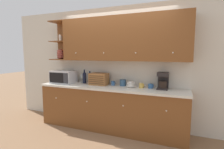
% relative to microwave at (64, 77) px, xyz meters
% --- Properties ---
extents(ground_plane, '(24.00, 24.00, 0.00)m').
position_rel_microwave_xyz_m(ground_plane, '(1.18, 0.31, -1.06)').
color(ground_plane, '#896647').
extents(wall_back, '(5.49, 0.06, 2.60)m').
position_rel_microwave_xyz_m(wall_back, '(1.18, 0.34, 0.24)').
color(wall_back, beige).
rests_on(wall_back, ground_plane).
extents(counter_unit, '(3.11, 0.64, 0.92)m').
position_rel_microwave_xyz_m(counter_unit, '(1.18, 0.00, -0.60)').
color(counter_unit, brown).
rests_on(counter_unit, ground_plane).
extents(backsplash_panel, '(3.09, 0.01, 0.53)m').
position_rel_microwave_xyz_m(backsplash_panel, '(1.18, 0.30, 0.12)').
color(backsplash_panel, silver).
rests_on(backsplash_panel, counter_unit).
extents(upper_cabinets, '(3.09, 0.38, 0.89)m').
position_rel_microwave_xyz_m(upper_cabinets, '(1.34, 0.13, 0.83)').
color(upper_cabinets, brown).
rests_on(upper_cabinets, backsplash_panel).
extents(microwave, '(0.54, 0.37, 0.28)m').
position_rel_microwave_xyz_m(microwave, '(0.00, 0.00, 0.00)').
color(microwave, silver).
rests_on(microwave, counter_unit).
extents(wine_glass, '(0.08, 0.08, 0.21)m').
position_rel_microwave_xyz_m(wine_glass, '(0.36, 0.22, 0.00)').
color(wine_glass, silver).
rests_on(wine_glass, counter_unit).
extents(wine_bottle, '(0.08, 0.08, 0.32)m').
position_rel_microwave_xyz_m(wine_bottle, '(0.48, 0.14, 0.00)').
color(wine_bottle, black).
rests_on(wine_bottle, counter_unit).
extents(second_wine_bottle, '(0.07, 0.07, 0.29)m').
position_rel_microwave_xyz_m(second_wine_bottle, '(0.61, 0.15, -0.01)').
color(second_wine_bottle, black).
rests_on(second_wine_bottle, counter_unit).
extents(bread_box, '(0.38, 0.27, 0.26)m').
position_rel_microwave_xyz_m(bread_box, '(0.88, 0.08, -0.01)').
color(bread_box, '#996033').
rests_on(bread_box, counter_unit).
extents(mug_patterned_third, '(0.09, 0.08, 0.09)m').
position_rel_microwave_xyz_m(mug_patterned_third, '(1.18, 0.14, -0.10)').
color(mug_patterned_third, '#38669E').
rests_on(mug_patterned_third, counter_unit).
extents(storage_canister, '(0.14, 0.14, 0.14)m').
position_rel_microwave_xyz_m(storage_canister, '(1.40, 0.16, -0.07)').
color(storage_canister, '#33567A').
rests_on(storage_canister, counter_unit).
extents(bowl_stack_on_counter, '(0.20, 0.20, 0.12)m').
position_rel_microwave_xyz_m(bowl_stack_on_counter, '(1.60, 0.08, -0.09)').
color(bowl_stack_on_counter, silver).
rests_on(bowl_stack_on_counter, counter_unit).
extents(mug_blue_second, '(0.10, 0.08, 0.09)m').
position_rel_microwave_xyz_m(mug_blue_second, '(1.81, 0.08, -0.10)').
color(mug_blue_second, gold).
rests_on(mug_blue_second, counter_unit).
extents(mug, '(0.11, 0.10, 0.09)m').
position_rel_microwave_xyz_m(mug, '(1.99, 0.12, -0.10)').
color(mug, '#38669E').
rests_on(mug, counter_unit).
extents(coffee_maker, '(0.20, 0.23, 0.33)m').
position_rel_microwave_xyz_m(coffee_maker, '(2.22, 0.12, 0.02)').
color(coffee_maker, black).
rests_on(coffee_maker, counter_unit).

